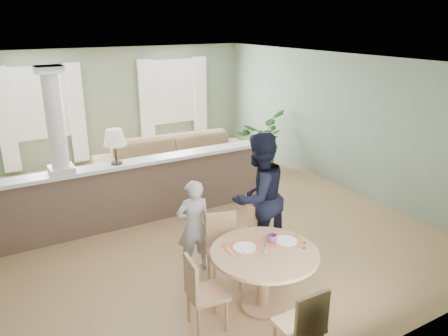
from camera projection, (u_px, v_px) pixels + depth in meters
ground at (183, 217)px, 7.72m from camera, size 8.00×8.00×0.00m
room_shell at (163, 110)px, 7.63m from camera, size 7.02×8.02×2.71m
pony_wall at (123, 186)px, 7.18m from camera, size 5.32×0.38×2.70m
sofa at (179, 162)px, 9.11m from camera, size 3.42×1.58×0.97m
houseplant at (260, 141)px, 10.05m from camera, size 1.58×1.58×1.33m
dining_table at (264, 263)px, 5.12m from camera, size 1.27×1.27×0.87m
chair_far_boy at (223, 246)px, 5.68m from camera, size 0.53×0.53×0.94m
chair_far_man at (259, 236)px, 6.06m from camera, size 0.54×0.54×0.85m
chair_near at (303, 324)px, 4.25m from camera, size 0.42×0.42×0.91m
chair_side at (201, 290)px, 4.79m from camera, size 0.45×0.45×0.90m
child_person at (194, 226)px, 5.91m from camera, size 0.52×0.39×1.32m
man_person at (258, 197)px, 6.15m from camera, size 1.03×0.87×1.87m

